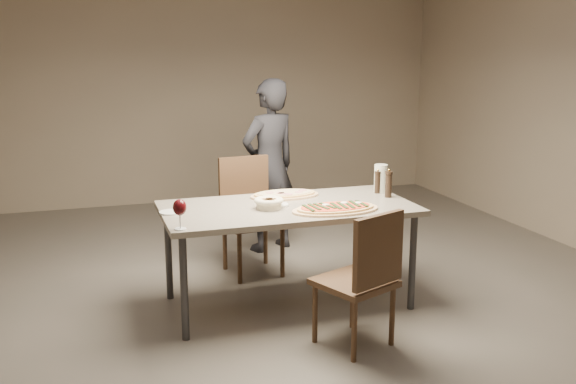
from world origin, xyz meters
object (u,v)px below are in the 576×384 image
object	(u,v)px
zucchini_pizza	(336,208)
pepper_mill_left	(378,182)
ham_pizza	(285,194)
diner	(269,166)
carafe	(381,178)
chair_near	(364,273)
chair_far	(249,208)
dining_table	(288,213)
bread_basket	(269,202)

from	to	relation	value
zucchini_pizza	pepper_mill_left	distance (m)	0.67
ham_pizza	diner	distance (m)	1.06
carafe	chair_near	size ratio (longest dim) A/B	0.24
ham_pizza	diner	xyz separation A→B (m)	(0.18, 1.04, 0.03)
chair_near	chair_far	bearing A→B (deg)	78.16
dining_table	pepper_mill_left	world-z (taller)	pepper_mill_left
ham_pizza	chair_near	distance (m)	1.16
dining_table	chair_far	xyz separation A→B (m)	(-0.08, 0.81, -0.15)
ham_pizza	chair_near	bearing A→B (deg)	-80.84
carafe	chair_far	distance (m)	1.14
zucchini_pizza	bread_basket	world-z (taller)	bread_basket
pepper_mill_left	carafe	world-z (taller)	carafe
bread_basket	ham_pizza	bearing A→B (deg)	55.63
bread_basket	chair_far	distance (m)	0.89
bread_basket	pepper_mill_left	distance (m)	0.97
diner	ham_pizza	bearing A→B (deg)	59.17
zucchini_pizza	pepper_mill_left	xyz separation A→B (m)	(0.52, 0.41, 0.07)
ham_pizza	bread_basket	xyz separation A→B (m)	(-0.22, -0.32, 0.03)
pepper_mill_left	carafe	size ratio (longest dim) A/B	0.88
chair_near	zucchini_pizza	bearing A→B (deg)	63.25
zucchini_pizza	pepper_mill_left	bearing A→B (deg)	20.68
carafe	diner	xyz separation A→B (m)	(-0.58, 1.12, -0.06)
bread_basket	carafe	size ratio (longest dim) A/B	0.96
dining_table	zucchini_pizza	bearing A→B (deg)	-42.12
chair_near	diner	distance (m)	2.17
chair_near	diner	size ratio (longest dim) A/B	0.56
bread_basket	pepper_mill_left	size ratio (longest dim) A/B	1.09
pepper_mill_left	diner	world-z (taller)	diner
ham_pizza	zucchini_pizza	bearing A→B (deg)	-67.68
ham_pizza	bread_basket	distance (m)	0.39
pepper_mill_left	chair_near	bearing A→B (deg)	-119.20
zucchini_pizza	dining_table	bearing A→B (deg)	119.91
pepper_mill_left	chair_near	world-z (taller)	pepper_mill_left
bread_basket	chair_near	xyz separation A→B (m)	(0.38, -0.79, -0.29)
ham_pizza	chair_far	bearing A→B (deg)	106.69
ham_pizza	chair_far	size ratio (longest dim) A/B	0.55
bread_basket	chair_near	bearing A→B (deg)	-64.40
chair_far	dining_table	bearing A→B (deg)	90.03
zucchini_pizza	chair_far	xyz separation A→B (m)	(-0.35, 1.05, -0.23)
carafe	diner	world-z (taller)	diner
ham_pizza	carafe	bearing A→B (deg)	-4.85
bread_basket	diner	xyz separation A→B (m)	(0.40, 1.36, 0.00)
chair_far	diner	xyz separation A→B (m)	(0.33, 0.51, 0.26)
carafe	zucchini_pizza	bearing A→B (deg)	-141.54
chair_far	zucchini_pizza	bearing A→B (deg)	102.67
bread_basket	zucchini_pizza	bearing A→B (deg)	-25.49
dining_table	diner	distance (m)	1.35
dining_table	ham_pizza	bearing A→B (deg)	76.97
pepper_mill_left	carafe	bearing A→B (deg)	35.97
pepper_mill_left	chair_far	size ratio (longest dim) A/B	0.20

